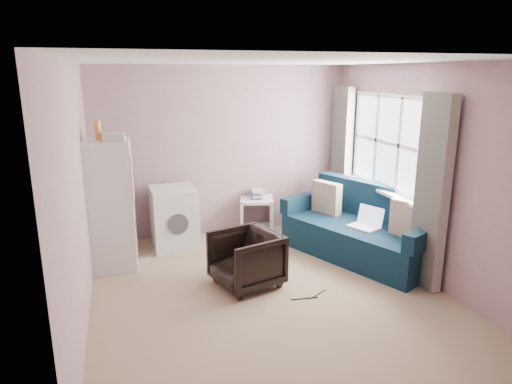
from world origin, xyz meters
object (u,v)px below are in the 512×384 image
washing_machine (174,216)px  armchair (246,257)px  side_table (257,212)px  fridge (111,204)px  sofa (363,231)px

washing_machine → armchair: bearing=-68.9°
armchair → side_table: 1.83m
fridge → side_table: 2.28m
fridge → washing_machine: size_ratio=2.15×
fridge → sofa: 3.28m
armchair → sofa: bearing=86.8°
fridge → side_table: bearing=22.6°
washing_machine → side_table: washing_machine is taller
side_table → armchair: bearing=-110.7°
washing_machine → sofa: bearing=-26.1°
washing_machine → side_table: size_ratio=1.28×
fridge → side_table: size_ratio=2.75×
sofa → fridge: bearing=146.0°
sofa → side_table: bearing=106.2°
side_table → sofa: size_ratio=0.29×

